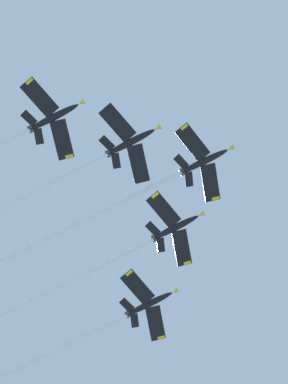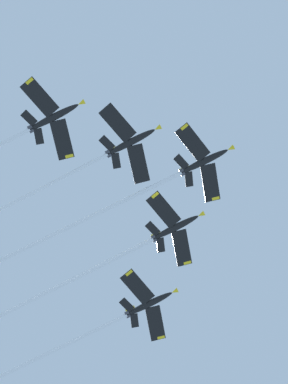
{
  "view_description": "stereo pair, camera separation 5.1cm",
  "coord_description": "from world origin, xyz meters",
  "px_view_note": "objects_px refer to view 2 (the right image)",
  "views": [
    {
      "loc": [
        21.89,
        -48.6,
        1.66
      ],
      "look_at": [
        1.12,
        6.7,
        171.11
      ],
      "focal_mm": 73.16,
      "sensor_mm": 36.0,
      "label": 1
    },
    {
      "loc": [
        21.84,
        -48.61,
        1.66
      ],
      "look_at": [
        1.12,
        6.7,
        171.11
      ],
      "focal_mm": 73.16,
      "sensor_mm": 36.0,
      "label": 2
    }
  ],
  "objects_px": {
    "jet_left_wing": "(122,254)",
    "jet_left_outer": "(104,326)",
    "jet_right_wing": "(84,166)",
    "jet_lead": "(144,191)",
    "jet_right_outer": "(10,139)"
  },
  "relations": [
    {
      "from": "jet_left_wing",
      "to": "jet_left_outer",
      "type": "bearing_deg",
      "value": 124.8
    },
    {
      "from": "jet_left_outer",
      "to": "jet_right_wing",
      "type": "bearing_deg",
      "value": -75.23
    },
    {
      "from": "jet_lead",
      "to": "jet_right_outer",
      "type": "height_order",
      "value": "jet_lead"
    },
    {
      "from": "jet_left_wing",
      "to": "jet_right_outer",
      "type": "height_order",
      "value": "jet_left_wing"
    },
    {
      "from": "jet_lead",
      "to": "jet_left_outer",
      "type": "distance_m",
      "value": 34.38
    },
    {
      "from": "jet_left_wing",
      "to": "jet_right_wing",
      "type": "height_order",
      "value": "jet_left_wing"
    },
    {
      "from": "jet_lead",
      "to": "jet_left_wing",
      "type": "bearing_deg",
      "value": 129.05
    },
    {
      "from": "jet_right_outer",
      "to": "jet_left_outer",
      "type": "bearing_deg",
      "value": 87.08
    },
    {
      "from": "jet_left_outer",
      "to": "jet_right_outer",
      "type": "bearing_deg",
      "value": -92.92
    },
    {
      "from": "jet_lead",
      "to": "jet_left_outer",
      "type": "height_order",
      "value": "jet_lead"
    },
    {
      "from": "jet_right_outer",
      "to": "jet_right_wing",
      "type": "bearing_deg",
      "value": 43.43
    },
    {
      "from": "jet_left_outer",
      "to": "jet_right_outer",
      "type": "height_order",
      "value": "jet_right_outer"
    },
    {
      "from": "jet_left_wing",
      "to": "jet_lead",
      "type": "bearing_deg",
      "value": -50.95
    },
    {
      "from": "jet_lead",
      "to": "jet_left_wing",
      "type": "relative_size",
      "value": 1.12
    },
    {
      "from": "jet_lead",
      "to": "jet_right_wing",
      "type": "relative_size",
      "value": 1.06
    }
  ]
}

